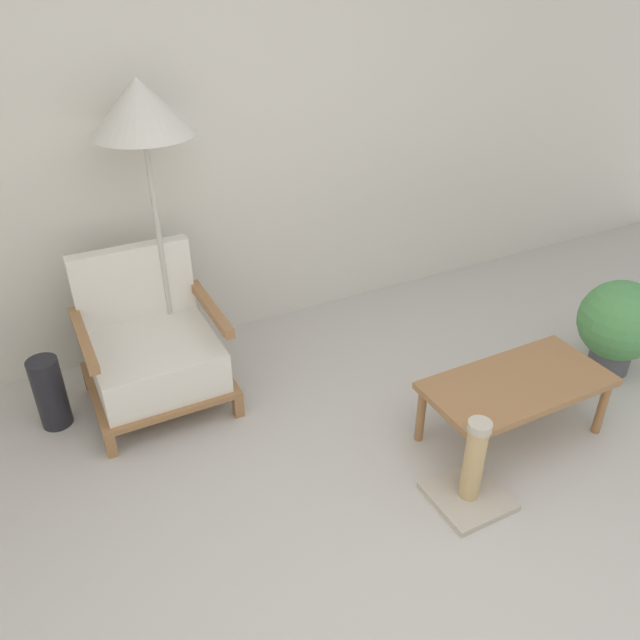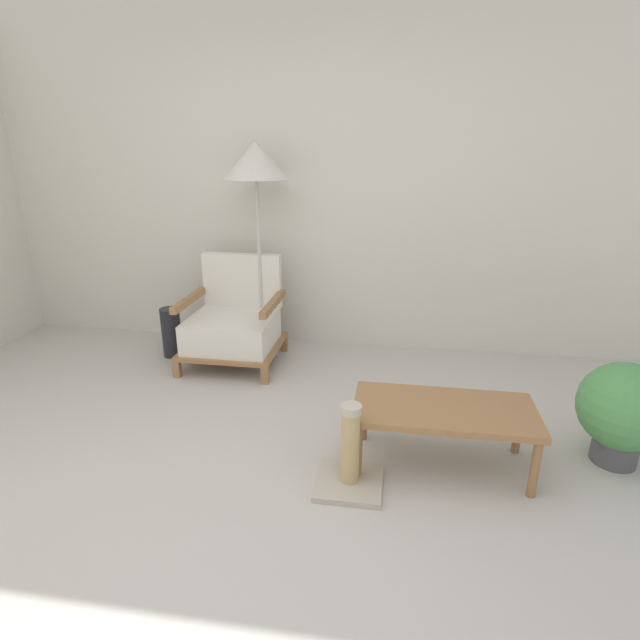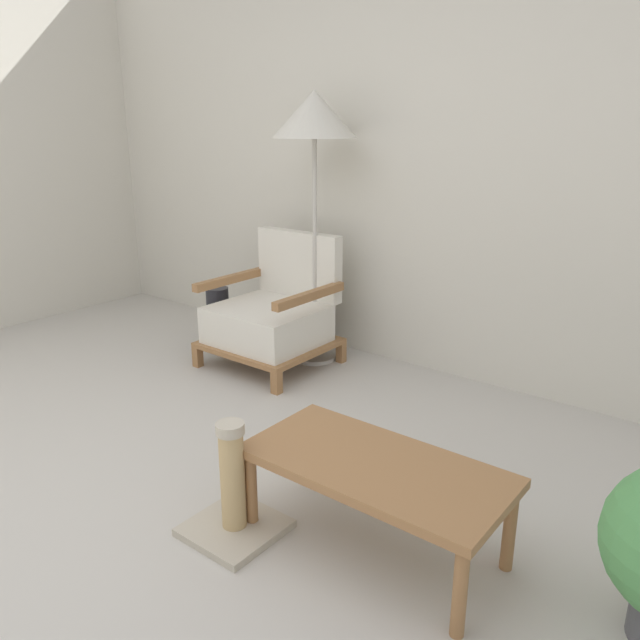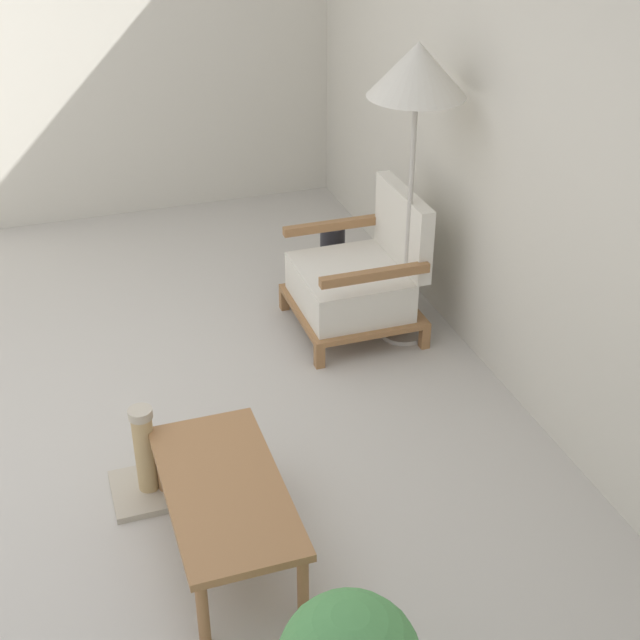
% 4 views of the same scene
% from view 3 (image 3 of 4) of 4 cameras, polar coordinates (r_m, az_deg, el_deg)
% --- Properties ---
extents(ground_plane, '(14.00, 14.00, 0.00)m').
position_cam_3_polar(ground_plane, '(2.48, -25.00, -20.43)').
color(ground_plane, '#B7B2A8').
extents(wall_back, '(8.00, 0.06, 2.70)m').
position_cam_3_polar(wall_back, '(3.76, 9.03, 15.76)').
color(wall_back, beige).
rests_on(wall_back, ground_plane).
extents(armchair, '(0.71, 0.66, 0.80)m').
position_cam_3_polar(armchair, '(3.89, -4.30, 0.47)').
color(armchair, olive).
rests_on(armchair, ground_plane).
extents(floor_lamp, '(0.50, 0.50, 1.64)m').
position_cam_3_polar(floor_lamp, '(3.77, -0.51, 17.54)').
color(floor_lamp, '#B7B2A8').
rests_on(floor_lamp, ground_plane).
extents(coffee_table, '(0.92, 0.45, 0.35)m').
position_cam_3_polar(coffee_table, '(2.23, 5.07, -13.73)').
color(coffee_table, olive).
rests_on(coffee_table, ground_plane).
extents(vase, '(0.15, 0.15, 0.40)m').
position_cam_3_polar(vase, '(4.30, -9.29, 0.36)').
color(vase, black).
rests_on(vase, ground_plane).
extents(scratching_post, '(0.33, 0.33, 0.45)m').
position_cam_3_polar(scratching_post, '(2.40, -7.91, -16.00)').
color(scratching_post, '#B2A893').
rests_on(scratching_post, ground_plane).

